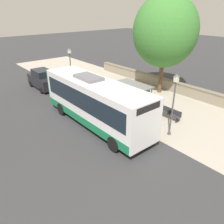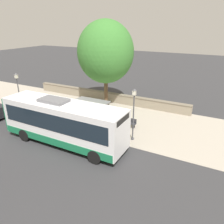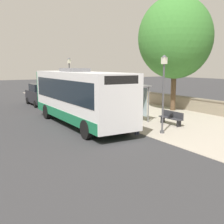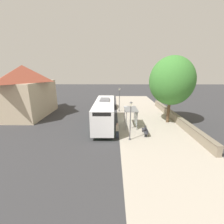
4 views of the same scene
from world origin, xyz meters
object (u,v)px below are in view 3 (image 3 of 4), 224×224
at_px(pedestrian, 137,115).
at_px(street_lamp_near, 163,88).
at_px(shade_tree, 175,38).
at_px(bus, 79,96).
at_px(bus_shelter, 130,91).
at_px(street_lamp_far, 69,78).
at_px(parked_car_behind_bus, 40,95).
at_px(bench, 171,118).

xyz_separation_m(pedestrian, street_lamp_near, (-1.36, 0.50, 1.49)).
relative_size(pedestrian, shade_tree, 0.19).
distance_m(bus, bus_shelter, 3.67).
height_order(street_lamp_near, shade_tree, shade_tree).
height_order(bus, shade_tree, shade_tree).
bearing_deg(shade_tree, bus_shelter, 16.60).
xyz_separation_m(bus, street_lamp_near, (-2.99, 4.52, 0.70)).
height_order(street_lamp_far, parked_car_behind_bus, street_lamp_far).
height_order(bus, bus_shelter, bus).
bearing_deg(bus_shelter, street_lamp_near, 81.12).
relative_size(pedestrian, bench, 0.95).
bearing_deg(parked_car_behind_bus, pedestrian, 94.78).
distance_m(bench, street_lamp_near, 3.21).
xyz_separation_m(bus, bus_shelter, (-3.66, 0.26, 0.19)).
xyz_separation_m(street_lamp_near, street_lamp_far, (0.72, -11.83, 0.07)).
bearing_deg(bench, shade_tree, -133.27).
distance_m(bus_shelter, pedestrian, 4.39).
xyz_separation_m(bus, pedestrian, (-1.63, 4.03, -0.79)).
distance_m(bus_shelter, shade_tree, 6.94).
bearing_deg(shade_tree, street_lamp_near, 43.78).
bearing_deg(bus_shelter, pedestrian, 61.73).
height_order(bus_shelter, parked_car_behind_bus, bus_shelter).
height_order(bus_shelter, street_lamp_far, street_lamp_far).
bearing_deg(bus, parked_car_behind_bus, -92.44).
relative_size(bus, street_lamp_near, 2.32).
height_order(bus, street_lamp_near, street_lamp_near).
relative_size(street_lamp_near, street_lamp_far, 0.97).
bearing_deg(bench, bus_shelter, -65.00).
xyz_separation_m(bus, shade_tree, (-9.15, -1.38, 4.12)).
height_order(pedestrian, parked_car_behind_bus, parked_car_behind_bus).
bearing_deg(street_lamp_near, shade_tree, -136.22).
height_order(bus, street_lamp_far, street_lamp_far).
height_order(bench, parked_car_behind_bus, parked_car_behind_bus).
xyz_separation_m(pedestrian, bench, (-3.33, -0.96, -0.58)).
height_order(bus, bench, bus).
xyz_separation_m(pedestrian, street_lamp_far, (-0.64, -11.34, 1.57)).
distance_m(pedestrian, shade_tree, 10.47).
height_order(pedestrian, shade_tree, shade_tree).
height_order(bench, shade_tree, shade_tree).
bearing_deg(parked_car_behind_bus, bus_shelter, 107.02).
height_order(bus_shelter, pedestrian, bus_shelter).
relative_size(bus_shelter, pedestrian, 1.75).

